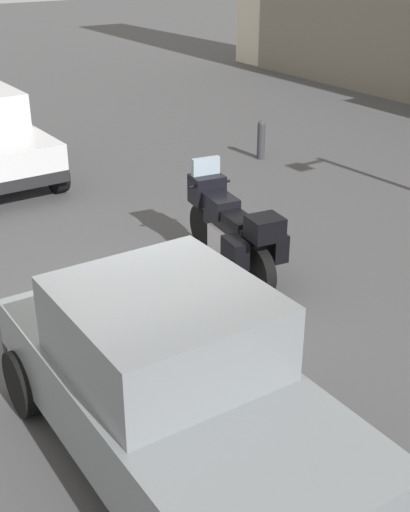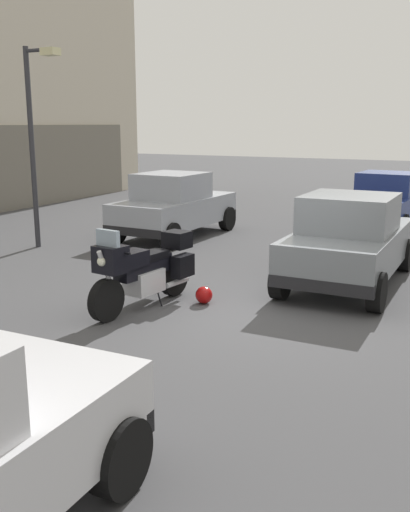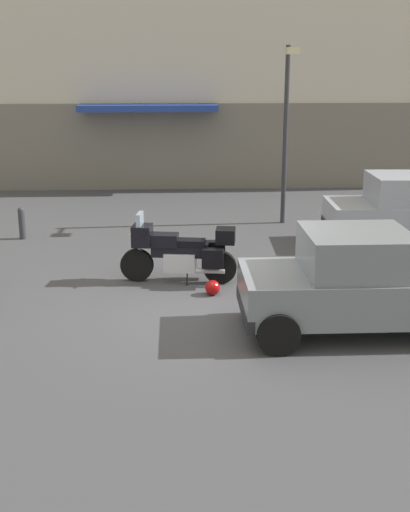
% 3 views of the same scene
% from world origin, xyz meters
% --- Properties ---
extents(ground_plane, '(80.00, 80.00, 0.00)m').
position_xyz_m(ground_plane, '(0.00, 0.00, 0.00)').
color(ground_plane, '#424244').
extents(motorcycle, '(2.26, 0.89, 1.36)m').
position_xyz_m(motorcycle, '(-0.59, 1.61, 0.62)').
color(motorcycle, black).
rests_on(motorcycle, ground).
extents(helmet, '(0.28, 0.28, 0.28)m').
position_xyz_m(helmet, '(-0.01, 0.84, 0.14)').
color(helmet, '#990C0C').
rests_on(helmet, ground).
extents(car_hatchback_near, '(3.92, 1.89, 1.64)m').
position_xyz_m(car_hatchback_near, '(4.73, 4.12, 0.81)').
color(car_hatchback_near, '#9EA3AD').
rests_on(car_hatchback_near, ground).
extents(car_compact_side, '(3.56, 1.92, 1.56)m').
position_xyz_m(car_compact_side, '(8.33, -0.53, 0.77)').
color(car_compact_side, navy).
rests_on(car_compact_side, ground).
extents(car_wagon_end, '(3.88, 1.79, 1.64)m').
position_xyz_m(car_wagon_end, '(2.20, -0.95, 0.81)').
color(car_wagon_end, slate).
rests_on(car_wagon_end, ground).
extents(streetlamp_curbside, '(0.28, 0.94, 4.51)m').
position_xyz_m(streetlamp_curbside, '(2.16, 6.21, 2.76)').
color(streetlamp_curbside, '#2D2D33').
rests_on(streetlamp_curbside, ground).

